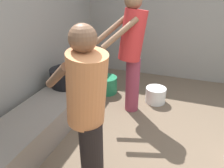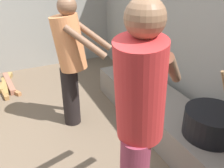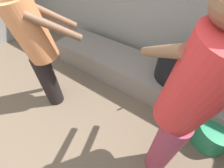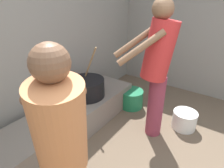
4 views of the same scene
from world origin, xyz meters
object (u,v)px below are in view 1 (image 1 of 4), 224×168
object	(u,v)px
cooking_pot_main	(67,77)
bucket_green_plastic	(106,85)
cook_in_orange_shirt	(87,108)
cook_in_red_shirt	(132,48)
bucket_white_plastic	(156,95)

from	to	relation	value
cooking_pot_main	bucket_green_plastic	bearing A→B (deg)	-30.85
cooking_pot_main	cook_in_orange_shirt	distance (m)	1.58
cook_in_red_shirt	cook_in_orange_shirt	size ratio (longest dim) A/B	1.11
cook_in_red_shirt	bucket_white_plastic	distance (m)	0.97
cook_in_orange_shirt	bucket_green_plastic	world-z (taller)	cook_in_orange_shirt
bucket_white_plastic	cook_in_red_shirt	bearing A→B (deg)	137.80
cooking_pot_main	bucket_green_plastic	size ratio (longest dim) A/B	1.91
cooking_pot_main	cook_in_red_shirt	distance (m)	1.05
cook_in_red_shirt	bucket_green_plastic	distance (m)	1.07
cooking_pot_main	cook_in_orange_shirt	xyz separation A→B (m)	(-1.22, -0.94, 0.36)
cooking_pot_main	bucket_green_plastic	xyz separation A→B (m)	(0.63, -0.38, -0.35)
cook_in_orange_shirt	bucket_green_plastic	bearing A→B (deg)	16.88
cooking_pot_main	cook_in_red_shirt	world-z (taller)	cook_in_red_shirt
cooking_pot_main	bucket_white_plastic	distance (m)	1.42
cooking_pot_main	cook_in_orange_shirt	bearing A→B (deg)	-142.50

